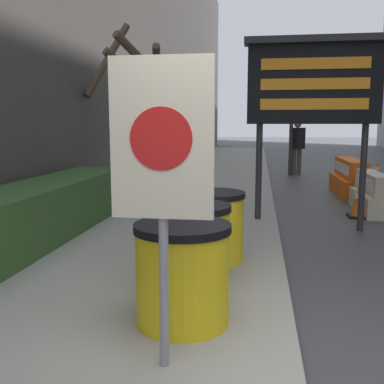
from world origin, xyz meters
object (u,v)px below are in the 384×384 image
Objects in this scene: traffic_cone_near at (360,199)px; jersey_barrier_cream at (372,195)px; warning_sign at (162,160)px; message_board at (313,85)px; jersey_barrier_orange_far at (350,179)px; barrel_drum_foreground at (183,273)px; pedestrian_worker at (297,143)px; barrel_drum_middle at (192,245)px; barrel_drum_back at (212,226)px; traffic_cone_mid at (377,171)px; traffic_light_near_curb at (292,96)px.

jersey_barrier_cream is at bearing 57.22° from traffic_cone_near.
traffic_cone_near is at bearing 67.50° from warning_sign.
message_board is 1.39× the size of jersey_barrier_orange_far.
barrel_drum_foreground is at bearing -108.80° from message_board.
pedestrian_worker is (-0.90, 6.50, 0.73)m from jersey_barrier_cream.
message_board reaches higher than barrel_drum_middle.
warning_sign reaches higher than barrel_drum_middle.
traffic_cone_near is (-0.34, -0.53, -0.00)m from jersey_barrier_cream.
barrel_drum_foreground is 0.41× the size of warning_sign.
traffic_cone_mid is at bearing 66.31° from barrel_drum_back.
barrel_drum_foreground is 1.12m from warning_sign.
jersey_barrier_cream is 0.91× the size of pedestrian_worker.
message_board is (1.41, 3.16, 1.73)m from barrel_drum_middle.
pedestrian_worker is (0.45, 8.11, -1.20)m from message_board.
barrel_drum_back is at bearing -98.53° from traffic_light_near_curb.
barrel_drum_middle and barrel_drum_back have the same top height.
barrel_drum_foreground is 5.58m from traffic_cone_near.
traffic_light_near_curb is at bearing 82.76° from warning_sign.
traffic_light_near_curb is (-2.44, 1.14, 2.27)m from traffic_cone_mid.
jersey_barrier_cream is 2.42× the size of traffic_cone_near.
barrel_drum_back is at bearing -124.02° from traffic_cone_near.
traffic_light_near_curb reaches higher than traffic_cone_near.
warning_sign is at bearing -97.24° from traffic_light_near_curb.
barrel_drum_middle is 11.43m from pedestrian_worker.
jersey_barrier_orange_far is at bearing 90.00° from jersey_barrier_cream.
message_board is at bearing 73.61° from warning_sign.
traffic_cone_near reaches higher than traffic_cone_mid.
warning_sign is at bearing -39.62° from pedestrian_worker.
pedestrian_worker is (1.85, 11.27, 0.53)m from barrel_drum_middle.
message_board reaches higher than barrel_drum_back.
barrel_drum_back is at bearing 88.25° from barrel_drum_foreground.
barrel_drum_middle is 0.47× the size of jersey_barrier_cream.
pedestrian_worker is at bearing 80.66° from barrel_drum_middle.
jersey_barrier_cream is at bearing 50.08° from message_board.
traffic_cone_mid is 2.73m from pedestrian_worker.
jersey_barrier_orange_far is at bearing -74.55° from traffic_light_near_curb.
traffic_light_near_curb reaches higher than traffic_cone_mid.
barrel_drum_foreground is 1.23× the size of traffic_cone_mid.
message_board is at bearing -34.68° from pedestrian_worker.
barrel_drum_foreground is 1.14× the size of traffic_cone_near.
barrel_drum_back is at bearing -119.12° from message_board.
message_board reaches higher than warning_sign.
barrel_drum_middle is 0.83m from barrel_drum_back.
barrel_drum_foreground is at bearing -114.99° from traffic_cone_near.
barrel_drum_back is 2.47m from warning_sign.
jersey_barrier_orange_far reaches higher than jersey_barrier_cream.
traffic_cone_near is at bearing -83.40° from traffic_light_near_curb.
pedestrian_worker is at bearing 101.71° from jersey_barrier_orange_far.
warning_sign is 2.79× the size of traffic_cone_near.
traffic_cone_mid is 0.18× the size of traffic_light_near_curb.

